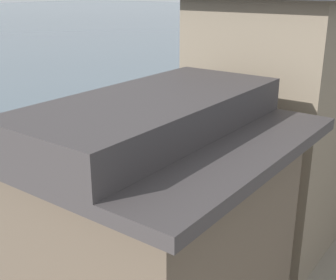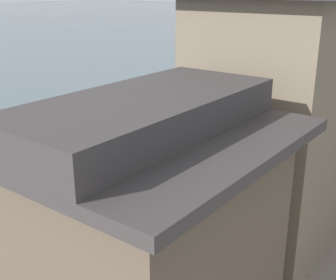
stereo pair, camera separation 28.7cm
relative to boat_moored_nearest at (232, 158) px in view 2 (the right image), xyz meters
name	(u,v)px [view 2 (the right image)]	position (x,y,z in m)	size (l,w,h in m)	color
boat_moored_nearest	(232,158)	(0.00, 0.00, 0.00)	(1.46, 3.66, 0.75)	brown
boat_moored_second	(170,123)	(-6.52, 3.13, -0.03)	(3.89, 4.92, 0.74)	#232326
boat_moored_third	(302,125)	(0.68, 8.34, -0.12)	(1.51, 4.40, 0.48)	#33281E
boat_moored_far	(147,207)	(-0.25, -6.78, -0.13)	(1.58, 3.98, 0.45)	#33281E
boat_midriver_drifting	(291,73)	(-7.01, 24.83, -0.03)	(3.42, 3.85, 0.71)	#232326
house_waterfront_nearest	(147,238)	(5.27, -13.24, 3.66)	(5.39, 5.83, 6.14)	brown
house_waterfront_second	(278,111)	(5.16, -6.57, 4.95)	(5.17, 6.58, 8.74)	#7F705B
mooring_post_dock_near	(192,204)	(2.42, -7.31, 1.09)	(0.20, 0.20, 0.90)	#473828
mooring_post_dock_mid	(297,135)	(2.42, 2.82, 1.06)	(0.20, 0.20, 0.83)	#473828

